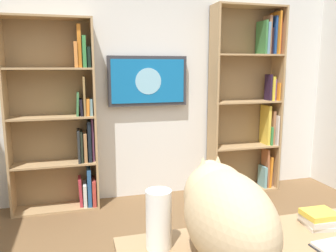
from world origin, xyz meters
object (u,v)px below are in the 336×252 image
Objects in this scene: paper_towel_roll at (159,219)px; wall_mounted_tv at (148,81)px; bookshelf_right at (63,121)px; desk_book_stack at (319,219)px; bookshelf_left at (252,99)px; cat at (225,212)px.

wall_mounted_tv is at bearing -100.93° from paper_towel_roll.
bookshelf_right reaches higher than desk_book_stack.
bookshelf_left is 12.35× the size of desk_book_stack.
cat is 0.61m from desk_book_stack.
cat is at bearing 13.53° from desk_book_stack.
bookshelf_right is at bearing -61.26° from desk_book_stack.
paper_towel_roll is at bearing 79.07° from wall_mounted_tv.
bookshelf_left reaches higher than paper_towel_roll.
cat is at bearing 105.80° from bookshelf_right.
desk_book_stack is (-0.35, 2.38, -0.58)m from wall_mounted_tv.
bookshelf_left is at bearing -179.98° from bookshelf_right.
desk_book_stack is (-0.81, 0.02, -0.09)m from paper_towel_roll.
cat is at bearing 146.60° from paper_towel_roll.
cat is 0.29m from paper_towel_roll.
cat reaches higher than paper_towel_roll.
cat is at bearing 84.91° from wall_mounted_tv.
bookshelf_right is 1.00m from wall_mounted_tv.
wall_mounted_tv reaches higher than desk_book_stack.
desk_book_stack is (-0.57, -0.14, -0.16)m from cat.
cat is 2.71× the size of paper_towel_roll.
bookshelf_right reaches higher than wall_mounted_tv.
bookshelf_right is (2.16, 0.00, -0.17)m from bookshelf_left.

